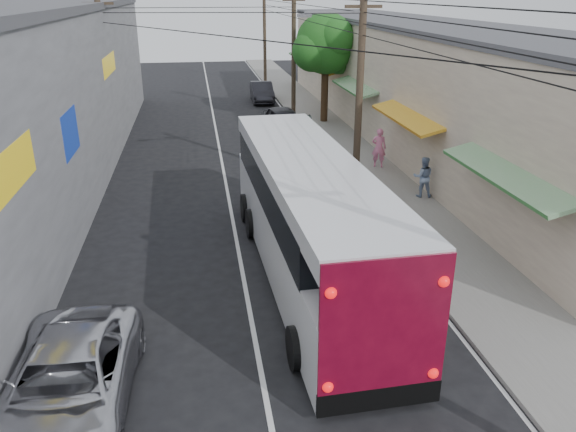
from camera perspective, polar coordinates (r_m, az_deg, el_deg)
name	(u,v)px	position (r m, az deg, el deg)	size (l,w,h in m)	color
sidewalk	(343,146)	(30.13, 5.61, 7.06)	(3.00, 80.00, 0.12)	slate
building_right	(415,80)	(32.78, 12.74, 13.37)	(7.09, 40.00, 6.25)	beige
building_left	(22,92)	(27.49, -25.39, 11.32)	(7.20, 36.00, 7.25)	gray
utility_poles	(279,68)	(29.00, -0.94, 14.78)	(11.80, 45.28, 8.00)	#473828
street_tree	(327,46)	(35.20, 3.96, 16.89)	(4.40, 4.00, 6.60)	#3F2B19
coach_bus	(308,216)	(15.88, 2.04, -0.01)	(3.14, 12.23, 3.50)	silver
jeepney	(68,384)	(12.02, -21.42, -15.63)	(2.37, 5.15, 1.43)	silver
parked_suv	(300,143)	(27.47, 1.22, 7.40)	(2.37, 5.84, 1.69)	#929399
parked_car_mid	(284,121)	(32.49, -0.43, 9.58)	(1.86, 4.63, 1.58)	#242429
parked_car_far	(262,92)	(42.74, -2.67, 12.47)	(1.52, 4.37, 1.44)	black
pedestrian_near	(379,148)	(26.31, 9.22, 6.86)	(0.66, 0.43, 1.81)	pink
pedestrian_far	(423,177)	(22.76, 13.57, 3.89)	(0.78, 0.61, 1.62)	#8097BB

